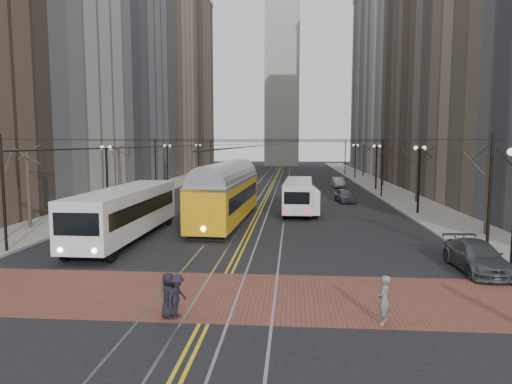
% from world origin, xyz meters
% --- Properties ---
extents(ground, '(260.00, 260.00, 0.00)m').
position_xyz_m(ground, '(0.00, 0.00, 0.00)').
color(ground, black).
rests_on(ground, ground).
extents(sidewalk_left, '(5.00, 140.00, 0.15)m').
position_xyz_m(sidewalk_left, '(-15.00, 45.00, 0.07)').
color(sidewalk_left, gray).
rests_on(sidewalk_left, ground).
extents(sidewalk_right, '(5.00, 140.00, 0.15)m').
position_xyz_m(sidewalk_right, '(15.00, 45.00, 0.07)').
color(sidewalk_right, gray).
rests_on(sidewalk_right, ground).
extents(crosswalk_band, '(25.00, 6.00, 0.01)m').
position_xyz_m(crosswalk_band, '(0.00, -4.00, 0.01)').
color(crosswalk_band, brown).
rests_on(crosswalk_band, ground).
extents(streetcar_rails, '(4.80, 130.00, 0.02)m').
position_xyz_m(streetcar_rails, '(0.00, 45.00, 0.00)').
color(streetcar_rails, gray).
rests_on(streetcar_rails, ground).
extents(centre_lines, '(0.42, 130.00, 0.01)m').
position_xyz_m(centre_lines, '(0.00, 45.00, 0.01)').
color(centre_lines, gold).
rests_on(centre_lines, ground).
extents(building_left_mid, '(16.00, 20.00, 34.00)m').
position_xyz_m(building_left_mid, '(-25.50, 46.00, 17.00)').
color(building_left_mid, slate).
rests_on(building_left_mid, ground).
extents(building_left_midfar, '(20.00, 20.00, 52.00)m').
position_xyz_m(building_left_midfar, '(-27.50, 66.00, 26.00)').
color(building_left_midfar, gray).
rests_on(building_left_midfar, ground).
extents(building_left_far, '(16.00, 20.00, 40.00)m').
position_xyz_m(building_left_far, '(-25.50, 86.00, 20.00)').
color(building_left_far, brown).
rests_on(building_left_far, ground).
extents(building_right_mid, '(16.00, 20.00, 34.00)m').
position_xyz_m(building_right_mid, '(25.50, 46.00, 17.00)').
color(building_right_mid, brown).
rests_on(building_right_mid, ground).
extents(building_right_midfar, '(20.00, 20.00, 52.00)m').
position_xyz_m(building_right_midfar, '(27.50, 66.00, 26.00)').
color(building_right_midfar, '#B1AEA6').
rests_on(building_right_midfar, ground).
extents(building_right_far, '(16.00, 20.00, 40.00)m').
position_xyz_m(building_right_far, '(25.50, 86.00, 20.00)').
color(building_right_far, slate).
rests_on(building_right_far, ground).
extents(clock_tower, '(12.00, 12.00, 66.00)m').
position_xyz_m(clock_tower, '(0.00, 102.00, 35.96)').
color(clock_tower, '#B2AFA5').
rests_on(clock_tower, ground).
extents(lamp_posts, '(27.60, 57.20, 5.60)m').
position_xyz_m(lamp_posts, '(-0.00, 28.75, 2.80)').
color(lamp_posts, black).
rests_on(lamp_posts, ground).
extents(street_trees, '(31.68, 53.28, 5.60)m').
position_xyz_m(street_trees, '(0.00, 35.25, 2.80)').
color(street_trees, '#382D23').
rests_on(street_trees, ground).
extents(trolley_wires, '(25.96, 120.00, 6.60)m').
position_xyz_m(trolley_wires, '(0.00, 34.83, 3.77)').
color(trolley_wires, black).
rests_on(trolley_wires, ground).
extents(transit_bus, '(2.81, 13.10, 3.27)m').
position_xyz_m(transit_bus, '(-7.48, 5.92, 1.64)').
color(transit_bus, silver).
rests_on(transit_bus, ground).
extents(streetcar, '(3.51, 15.38, 3.60)m').
position_xyz_m(streetcar, '(-2.12, 13.04, 1.80)').
color(streetcar, gold).
rests_on(streetcar, ground).
extents(rear_bus, '(2.68, 10.75, 2.79)m').
position_xyz_m(rear_bus, '(3.49, 18.84, 1.39)').
color(rear_bus, silver).
rests_on(rear_bus, ground).
extents(cargo_van, '(2.30, 5.32, 2.31)m').
position_xyz_m(cargo_van, '(4.00, 16.76, 1.15)').
color(cargo_van, silver).
rests_on(cargo_van, ground).
extents(sedan_grey, '(2.03, 4.27, 1.41)m').
position_xyz_m(sedan_grey, '(8.37, 25.80, 0.70)').
color(sedan_grey, '#414349').
rests_on(sedan_grey, ground).
extents(sedan_silver, '(1.74, 4.33, 1.40)m').
position_xyz_m(sedan_silver, '(9.19, 41.57, 0.70)').
color(sedan_silver, '#97999E').
rests_on(sedan_silver, ground).
extents(sedan_parked, '(2.06, 4.91, 1.41)m').
position_xyz_m(sedan_parked, '(11.80, 0.45, 0.71)').
color(sedan_parked, '#3F4347').
rests_on(sedan_parked, ground).
extents(pedestrian_a, '(0.53, 0.80, 1.61)m').
position_xyz_m(pedestrian_a, '(-1.34, -6.50, 0.82)').
color(pedestrian_a, black).
rests_on(pedestrian_a, crosswalk_band).
extents(pedestrian_b, '(0.61, 0.72, 1.67)m').
position_xyz_m(pedestrian_b, '(6.08, -6.50, 0.85)').
color(pedestrian_b, slate).
rests_on(pedestrian_b, crosswalk_band).
extents(pedestrian_d, '(0.88, 1.13, 1.54)m').
position_xyz_m(pedestrian_d, '(-1.04, -6.50, 0.78)').
color(pedestrian_d, black).
rests_on(pedestrian_d, crosswalk_band).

